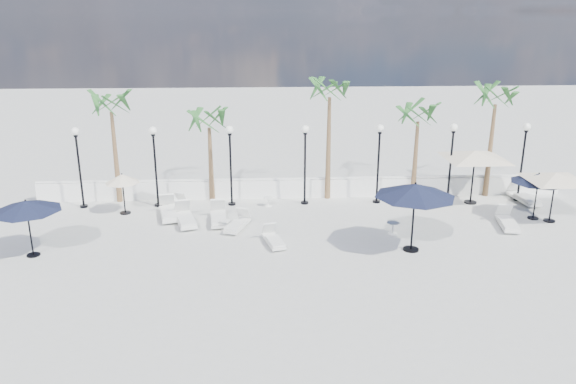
{
  "coord_description": "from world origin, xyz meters",
  "views": [
    {
      "loc": [
        -2.08,
        -19.04,
        8.87
      ],
      "look_at": [
        -0.94,
        3.72,
        1.5
      ],
      "focal_mm": 35.0,
      "sensor_mm": 36.0,
      "label": 1
    }
  ],
  "objects_px": {
    "parasol_navy_mid": "(415,191)",
    "parasol_cream_small": "(122,179)",
    "lounger_5": "(274,239)",
    "parasol_navy_right": "(539,178)",
    "lounger_7": "(524,197)",
    "lounger_6": "(507,222)",
    "parasol_cream_sq_b": "(476,151)",
    "lounger_0": "(169,212)",
    "lounger_1": "(175,206)",
    "lounger_3": "(238,224)",
    "parasol_navy_left": "(26,206)",
    "parasol_cream_sq_a": "(556,173)",
    "lounger_4": "(218,217)",
    "lounger_2": "(185,218)"
  },
  "relations": [
    {
      "from": "lounger_7",
      "to": "lounger_4",
      "type": "bearing_deg",
      "value": -178.19
    },
    {
      "from": "lounger_0",
      "to": "parasol_navy_right",
      "type": "bearing_deg",
      "value": -16.71
    },
    {
      "from": "lounger_1",
      "to": "parasol_cream_sq_b",
      "type": "height_order",
      "value": "parasol_cream_sq_b"
    },
    {
      "from": "lounger_6",
      "to": "parasol_navy_right",
      "type": "height_order",
      "value": "parasol_navy_right"
    },
    {
      "from": "parasol_navy_right",
      "to": "parasol_cream_small",
      "type": "xyz_separation_m",
      "value": [
        -18.42,
        1.61,
        -0.24
      ]
    },
    {
      "from": "parasol_navy_right",
      "to": "parasol_cream_small",
      "type": "distance_m",
      "value": 18.49
    },
    {
      "from": "parasol_cream_sq_b",
      "to": "lounger_1",
      "type": "bearing_deg",
      "value": -178.68
    },
    {
      "from": "lounger_3",
      "to": "parasol_navy_left",
      "type": "distance_m",
      "value": 8.22
    },
    {
      "from": "lounger_5",
      "to": "lounger_6",
      "type": "xyz_separation_m",
      "value": [
        10.09,
        1.37,
        0.04
      ]
    },
    {
      "from": "lounger_0",
      "to": "parasol_cream_small",
      "type": "xyz_separation_m",
      "value": [
        -2.08,
        0.64,
        1.37
      ]
    },
    {
      "from": "lounger_6",
      "to": "lounger_0",
      "type": "bearing_deg",
      "value": -176.84
    },
    {
      "from": "lounger_7",
      "to": "parasol_cream_small",
      "type": "distance_m",
      "value": 19.08
    },
    {
      "from": "lounger_4",
      "to": "parasol_navy_right",
      "type": "distance_m",
      "value": 14.15
    },
    {
      "from": "parasol_cream_sq_b",
      "to": "parasol_navy_mid",
      "type": "bearing_deg",
      "value": -128.61
    },
    {
      "from": "parasol_navy_right",
      "to": "parasol_navy_left",
      "type": "bearing_deg",
      "value": -171.95
    },
    {
      "from": "lounger_6",
      "to": "parasol_navy_mid",
      "type": "xyz_separation_m",
      "value": [
        -4.76,
        -2.2,
        2.18
      ]
    },
    {
      "from": "parasol_cream_sq_a",
      "to": "parasol_cream_sq_b",
      "type": "distance_m",
      "value": 3.72
    },
    {
      "from": "lounger_3",
      "to": "parasol_navy_right",
      "type": "xyz_separation_m",
      "value": [
        13.19,
        0.58,
        1.65
      ]
    },
    {
      "from": "lounger_0",
      "to": "lounger_1",
      "type": "xyz_separation_m",
      "value": [
        0.13,
        0.96,
        -0.06
      ]
    },
    {
      "from": "lounger_1",
      "to": "parasol_navy_right",
      "type": "xyz_separation_m",
      "value": [
        16.21,
        -1.94,
        1.67
      ]
    },
    {
      "from": "lounger_7",
      "to": "parasol_navy_mid",
      "type": "bearing_deg",
      "value": -148.16
    },
    {
      "from": "lounger_1",
      "to": "parasol_navy_mid",
      "type": "bearing_deg",
      "value": -7.12
    },
    {
      "from": "lounger_4",
      "to": "lounger_5",
      "type": "bearing_deg",
      "value": -53.18
    },
    {
      "from": "parasol_navy_left",
      "to": "parasol_navy_right",
      "type": "distance_m",
      "value": 21.07
    },
    {
      "from": "parasol_navy_mid",
      "to": "parasol_cream_small",
      "type": "xyz_separation_m",
      "value": [
        -12.05,
        4.77,
        -0.79
      ]
    },
    {
      "from": "lounger_5",
      "to": "parasol_navy_right",
      "type": "relative_size",
      "value": 0.75
    },
    {
      "from": "lounger_0",
      "to": "lounger_4",
      "type": "distance_m",
      "value": 2.4
    },
    {
      "from": "parasol_navy_left",
      "to": "lounger_1",
      "type": "bearing_deg",
      "value": 46.44
    },
    {
      "from": "lounger_6",
      "to": "lounger_7",
      "type": "bearing_deg",
      "value": 66.5
    },
    {
      "from": "lounger_4",
      "to": "lounger_5",
      "type": "xyz_separation_m",
      "value": [
        2.36,
        -2.56,
        -0.05
      ]
    },
    {
      "from": "lounger_0",
      "to": "parasol_cream_sq_a",
      "type": "distance_m",
      "value": 17.06
    },
    {
      "from": "lounger_3",
      "to": "parasol_cream_small",
      "type": "distance_m",
      "value": 5.85
    },
    {
      "from": "parasol_navy_right",
      "to": "parasol_cream_sq_a",
      "type": "xyz_separation_m",
      "value": [
        0.56,
        -0.37,
        0.34
      ]
    },
    {
      "from": "lounger_4",
      "to": "lounger_1",
      "type": "bearing_deg",
      "value": 135.77
    },
    {
      "from": "lounger_7",
      "to": "parasol_cream_small",
      "type": "xyz_separation_m",
      "value": [
        -19.02,
        -0.68,
        1.37
      ]
    },
    {
      "from": "lounger_2",
      "to": "lounger_3",
      "type": "distance_m",
      "value": 2.4
    },
    {
      "from": "lounger_7",
      "to": "parasol_navy_right",
      "type": "xyz_separation_m",
      "value": [
        -0.6,
        -2.29,
        1.61
      ]
    },
    {
      "from": "lounger_6",
      "to": "parasol_cream_sq_b",
      "type": "relative_size",
      "value": 0.37
    },
    {
      "from": "parasol_navy_left",
      "to": "parasol_navy_mid",
      "type": "xyz_separation_m",
      "value": [
        14.49,
        -0.21,
        0.44
      ]
    },
    {
      "from": "lounger_6",
      "to": "parasol_navy_left",
      "type": "relative_size",
      "value": 0.81
    },
    {
      "from": "parasol_navy_mid",
      "to": "lounger_3",
      "type": "bearing_deg",
      "value": 159.2
    },
    {
      "from": "parasol_navy_left",
      "to": "parasol_navy_right",
      "type": "bearing_deg",
      "value": 8.05
    },
    {
      "from": "lounger_2",
      "to": "parasol_navy_mid",
      "type": "xyz_separation_m",
      "value": [
        9.11,
        -3.3,
        2.16
      ]
    },
    {
      "from": "lounger_5",
      "to": "parasol_cream_small",
      "type": "bearing_deg",
      "value": 134.85
    },
    {
      "from": "lounger_0",
      "to": "parasol_navy_right",
      "type": "distance_m",
      "value": 16.45
    },
    {
      "from": "lounger_4",
      "to": "parasol_cream_small",
      "type": "bearing_deg",
      "value": 156.62
    },
    {
      "from": "lounger_2",
      "to": "lounger_6",
      "type": "relative_size",
      "value": 1.09
    },
    {
      "from": "lounger_6",
      "to": "parasol_navy_right",
      "type": "xyz_separation_m",
      "value": [
        1.61,
        0.97,
        1.63
      ]
    },
    {
      "from": "lounger_7",
      "to": "parasol_navy_left",
      "type": "relative_size",
      "value": 0.87
    },
    {
      "from": "lounger_4",
      "to": "parasol_cream_small",
      "type": "distance_m",
      "value": 4.78
    }
  ]
}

